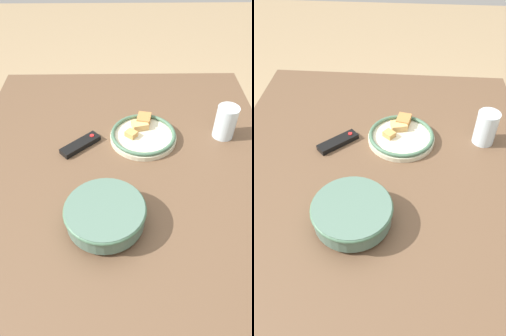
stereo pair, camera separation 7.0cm
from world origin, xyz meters
TOP-DOWN VIEW (x-y plane):
  - ground_plane at (0.00, 0.00)m, footprint 8.00×8.00m
  - dining_table at (0.00, 0.00)m, footprint 1.34×1.10m
  - noodle_bowl at (-0.21, 0.05)m, footprint 0.24×0.24m
  - food_plate at (0.18, -0.08)m, footprint 0.25×0.25m
  - tv_remote at (0.13, 0.15)m, footprint 0.14×0.15m
  - drinking_glass at (0.19, -0.38)m, footprint 0.08×0.08m

SIDE VIEW (x-z plane):
  - ground_plane at x=0.00m, z-range 0.00..0.00m
  - dining_table at x=0.00m, z-range 0.30..1.06m
  - tv_remote at x=0.13m, z-range 0.75..0.78m
  - food_plate at x=0.18m, z-range 0.75..0.80m
  - noodle_bowl at x=-0.21m, z-range 0.76..0.84m
  - drinking_glass at x=0.19m, z-range 0.76..0.88m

